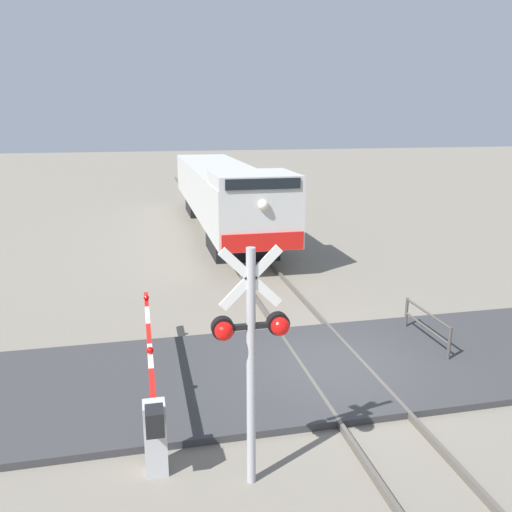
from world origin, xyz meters
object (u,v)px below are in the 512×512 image
Objects in this scene: locomotive at (223,192)px; crossing_signal at (251,343)px; crossing_gate at (153,400)px; guard_railing at (427,324)px.

crossing_signal is at bearing -97.84° from locomotive.
crossing_gate is 7.36m from guard_railing.
locomotive is 19.45m from crossing_signal.
guard_railing is (5.38, 4.11, -1.80)m from crossing_signal.
crossing_gate is (-1.47, 1.42, -1.55)m from crossing_signal.
locomotive is 2.90× the size of crossing_gate.
guard_railing is at bearing -79.79° from locomotive.
guard_railing is (2.73, -15.15, -1.36)m from locomotive.
crossing_gate is at bearing 135.97° from crossing_signal.
locomotive is 15.46m from guard_railing.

